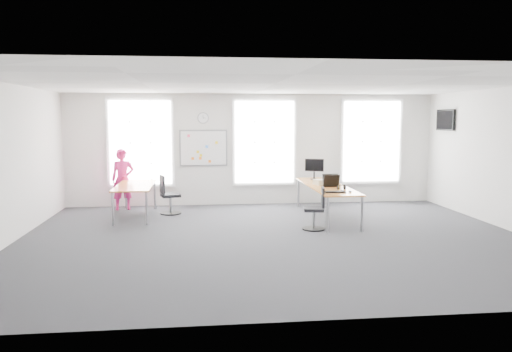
{
  "coord_description": "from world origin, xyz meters",
  "views": [
    {
      "loc": [
        -1.44,
        -9.47,
        2.35
      ],
      "look_at": [
        -0.24,
        1.2,
        1.1
      ],
      "focal_mm": 35.0,
      "sensor_mm": 36.0,
      "label": 1
    }
  ],
  "objects": [
    {
      "name": "window_mid",
      "position": [
        0.3,
        3.97,
        1.7
      ],
      "size": [
        1.6,
        0.06,
        2.2
      ],
      "primitive_type": "cube",
      "color": "silver",
      "rests_on": "wall_back"
    },
    {
      "name": "wall_clock",
      "position": [
        -1.35,
        3.97,
        2.35
      ],
      "size": [
        0.3,
        0.04,
        0.3
      ],
      "primitive_type": "cylinder",
      "rotation": [
        1.57,
        0.0,
        0.0
      ],
      "color": "gray",
      "rests_on": "wall_back"
    },
    {
      "name": "monitor",
      "position": [
        1.48,
        3.04,
        1.1
      ],
      "size": [
        0.46,
        0.21,
        0.53
      ],
      "rotation": [
        0.0,
        0.0,
        -0.34
      ],
      "color": "black",
      "rests_on": "desk_right"
    },
    {
      "name": "paper_stack",
      "position": [
        1.44,
        2.07,
        0.83
      ],
      "size": [
        0.42,
        0.37,
        0.12
      ],
      "primitive_type": "cube",
      "rotation": [
        0.0,
        0.0,
        0.34
      ],
      "color": "beige",
      "rests_on": "desk_right"
    },
    {
      "name": "desk_right",
      "position": [
        1.51,
        1.91,
        0.72
      ],
      "size": [
        0.85,
        3.18,
        0.77
      ],
      "color": "gold",
      "rests_on": "ground"
    },
    {
      "name": "wall_front",
      "position": [
        0.0,
        -4.0,
        1.5
      ],
      "size": [
        10.0,
        0.0,
        10.0
      ],
      "primitive_type": "plane",
      "rotation": [
        -1.57,
        0.0,
        0.0
      ],
      "color": "silver",
      "rests_on": "ground"
    },
    {
      "name": "desk_left",
      "position": [
        -2.99,
        2.54,
        0.71
      ],
      "size": [
        0.85,
        2.12,
        0.77
      ],
      "color": "gold",
      "rests_on": "ground"
    },
    {
      "name": "mouse",
      "position": [
        1.73,
        0.75,
        0.79
      ],
      "size": [
        0.09,
        0.12,
        0.04
      ],
      "primitive_type": "ellipsoid",
      "rotation": [
        0.0,
        0.0,
        0.32
      ],
      "color": "black",
      "rests_on": "desk_right"
    },
    {
      "name": "keyboard",
      "position": [
        1.41,
        0.75,
        0.78
      ],
      "size": [
        0.45,
        0.19,
        0.02
      ],
      "primitive_type": "cube",
      "rotation": [
        0.0,
        0.0,
        -0.07
      ],
      "color": "black",
      "rests_on": "desk_right"
    },
    {
      "name": "headphones",
      "position": [
        1.66,
        1.2,
        0.82
      ],
      "size": [
        0.19,
        0.1,
        0.11
      ],
      "rotation": [
        0.0,
        0.0,
        -0.28
      ],
      "color": "black",
      "rests_on": "desk_right"
    },
    {
      "name": "lens_cap",
      "position": [
        1.65,
        1.06,
        0.78
      ],
      "size": [
        0.08,
        0.08,
        0.01
      ],
      "primitive_type": "cylinder",
      "rotation": [
        0.0,
        0.0,
        -0.28
      ],
      "color": "black",
      "rests_on": "desk_right"
    },
    {
      "name": "wall_back",
      "position": [
        0.0,
        4.0,
        1.5
      ],
      "size": [
        10.0,
        0.0,
        10.0
      ],
      "primitive_type": "plane",
      "rotation": [
        1.57,
        0.0,
        0.0
      ],
      "color": "silver",
      "rests_on": "ground"
    },
    {
      "name": "window_right",
      "position": [
        3.3,
        3.97,
        1.7
      ],
      "size": [
        1.6,
        0.06,
        2.2
      ],
      "primitive_type": "cube",
      "color": "silver",
      "rests_on": "wall_back"
    },
    {
      "name": "wall_left",
      "position": [
        -5.0,
        0.0,
        1.5
      ],
      "size": [
        0.0,
        10.0,
        10.0
      ],
      "primitive_type": "plane",
      "rotation": [
        1.57,
        0.0,
        1.57
      ],
      "color": "silver",
      "rests_on": "ground"
    },
    {
      "name": "floor",
      "position": [
        0.0,
        0.0,
        0.0
      ],
      "size": [
        10.0,
        10.0,
        0.0
      ],
      "primitive_type": "plane",
      "color": "#27272B",
      "rests_on": "ground"
    },
    {
      "name": "chair_right",
      "position": [
        0.99,
        0.7,
        0.4
      ],
      "size": [
        0.48,
        0.48,
        0.9
      ],
      "rotation": [
        0.0,
        0.0,
        -1.74
      ],
      "color": "black",
      "rests_on": "ground"
    },
    {
      "name": "ceiling",
      "position": [
        0.0,
        0.0,
        3.0
      ],
      "size": [
        10.0,
        10.0,
        0.0
      ],
      "primitive_type": "plane",
      "rotation": [
        3.14,
        0.0,
        0.0
      ],
      "color": "white",
      "rests_on": "ground"
    },
    {
      "name": "chair_left",
      "position": [
        -2.24,
        2.79,
        0.42
      ],
      "size": [
        0.54,
        0.54,
        0.96
      ],
      "rotation": [
        0.0,
        0.0,
        1.85
      ],
      "color": "black",
      "rests_on": "ground"
    },
    {
      "name": "laptop_sleeve",
      "position": [
        1.53,
        1.6,
        0.92
      ],
      "size": [
        0.37,
        0.2,
        0.3
      ],
      "rotation": [
        0.0,
        0.0,
        0.01
      ],
      "color": "black",
      "rests_on": "desk_right"
    },
    {
      "name": "tv",
      "position": [
        4.95,
        3.0,
        2.3
      ],
      "size": [
        0.06,
        0.9,
        0.55
      ],
      "primitive_type": "cube",
      "color": "black",
      "rests_on": "wall_right"
    },
    {
      "name": "person",
      "position": [
        -3.43,
        3.54,
        0.78
      ],
      "size": [
        0.63,
        0.48,
        1.57
      ],
      "primitive_type": "imported",
      "rotation": [
        0.0,
        0.0,
        0.2
      ],
      "color": "#C91F68",
      "rests_on": "ground"
    },
    {
      "name": "window_left",
      "position": [
        -3.0,
        3.97,
        1.7
      ],
      "size": [
        1.6,
        0.06,
        2.2
      ],
      "primitive_type": "cube",
      "color": "silver",
      "rests_on": "wall_back"
    },
    {
      "name": "whiteboard",
      "position": [
        -1.35,
        3.97,
        1.55
      ],
      "size": [
        1.2,
        0.03,
        0.9
      ],
      "primitive_type": "cube",
      "color": "white",
      "rests_on": "wall_back"
    }
  ]
}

